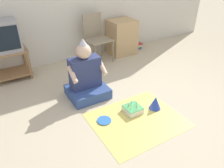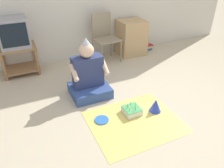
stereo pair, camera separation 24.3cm
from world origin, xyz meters
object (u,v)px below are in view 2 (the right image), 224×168
(tv, at_px, (13,33))
(folding_chair, at_px, (104,35))
(book_pile, at_px, (148,47))
(paper_plate, at_px, (102,120))
(party_hat_blue, at_px, (155,105))
(person_seated, at_px, (89,77))
(cardboard_box_stack, at_px, (131,38))
(birthday_cake, at_px, (132,110))

(tv, height_order, folding_chair, tv)
(book_pile, bearing_deg, paper_plate, -135.85)
(party_hat_blue, bearing_deg, person_seated, 129.87)
(folding_chair, relative_size, person_seated, 1.02)
(tv, height_order, party_hat_blue, tv)
(book_pile, relative_size, person_seated, 0.22)
(cardboard_box_stack, height_order, book_pile, cardboard_box_stack)
(tv, xyz_separation_m, person_seated, (0.82, -1.10, -0.44))
(cardboard_box_stack, distance_m, party_hat_blue, 1.95)
(cardboard_box_stack, relative_size, book_pile, 3.71)
(folding_chair, distance_m, book_pile, 1.13)
(folding_chair, distance_m, person_seated, 1.25)
(folding_chair, relative_size, cardboard_box_stack, 1.27)
(book_pile, distance_m, paper_plate, 2.49)
(birthday_cake, relative_size, paper_plate, 1.20)
(tv, distance_m, person_seated, 1.44)
(book_pile, height_order, paper_plate, book_pile)
(folding_chair, xyz_separation_m, paper_plate, (-0.75, -1.66, -0.48))
(folding_chair, height_order, book_pile, folding_chair)
(folding_chair, xyz_separation_m, book_pile, (1.04, 0.07, -0.43))
(tv, bearing_deg, party_hat_blue, -51.96)
(party_hat_blue, bearing_deg, tv, 128.04)
(cardboard_box_stack, xyz_separation_m, book_pile, (0.44, 0.03, -0.28))
(folding_chair, bearing_deg, tv, 177.05)
(folding_chair, bearing_deg, birthday_cake, -101.66)
(birthday_cake, bearing_deg, person_seated, 116.61)
(book_pile, xyz_separation_m, paper_plate, (-1.79, -1.74, -0.05))
(birthday_cake, bearing_deg, book_pile, 51.91)
(tv, xyz_separation_m, folding_chair, (1.51, -0.08, -0.21))
(book_pile, bearing_deg, tv, 179.91)
(party_hat_blue, relative_size, paper_plate, 1.00)
(paper_plate, bearing_deg, book_pile, 44.15)
(tv, distance_m, party_hat_blue, 2.44)
(birthday_cake, height_order, paper_plate, birthday_cake)
(folding_chair, height_order, paper_plate, folding_chair)
(folding_chair, relative_size, book_pile, 4.70)
(cardboard_box_stack, distance_m, book_pile, 0.52)
(party_hat_blue, bearing_deg, paper_plate, 170.40)
(cardboard_box_stack, height_order, paper_plate, cardboard_box_stack)
(tv, distance_m, cardboard_box_stack, 2.14)
(book_pile, height_order, birthday_cake, birthday_cake)
(folding_chair, relative_size, birthday_cake, 4.10)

